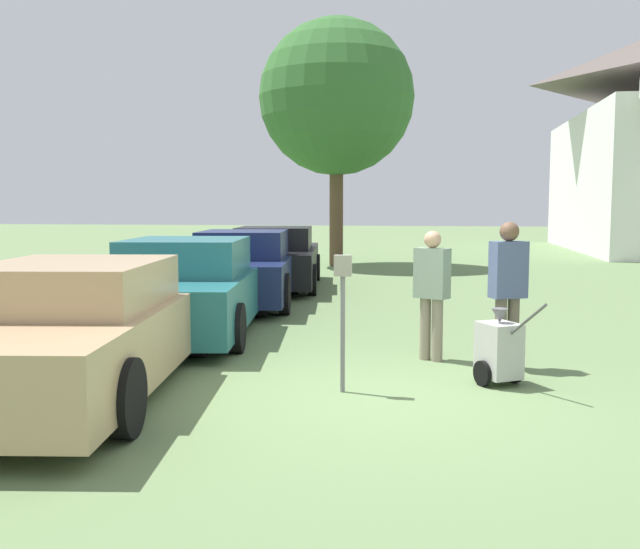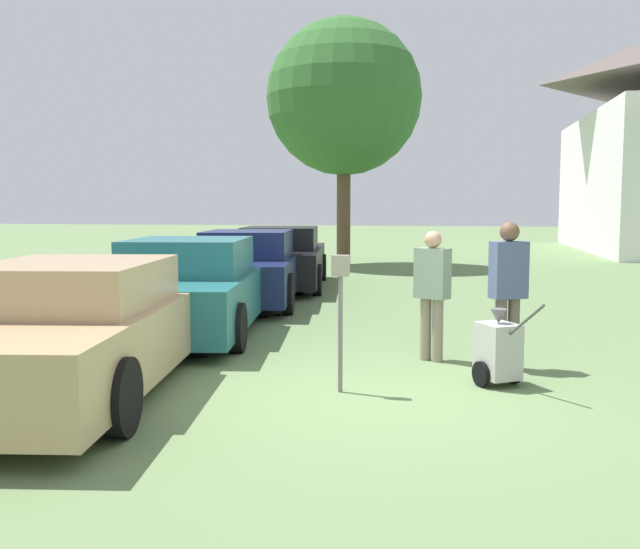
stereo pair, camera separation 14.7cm
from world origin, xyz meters
name	(u,v)px [view 1 (the left image)]	position (x,y,z in m)	size (l,w,h in m)	color
ground_plane	(377,398)	(0.00, 0.00, 0.00)	(120.00, 120.00, 0.00)	#607A4C
parked_car_tan	(81,329)	(-3.14, -0.14, 0.66)	(2.58, 5.38, 1.38)	tan
parked_car_teal	(189,289)	(-3.14, 3.29, 0.68)	(2.53, 5.08, 1.46)	#23666B
parked_car_navy	(245,269)	(-3.14, 6.61, 0.69)	(2.45, 5.02, 1.46)	#19234C
parked_car_black	(275,259)	(-3.14, 9.42, 0.68)	(2.54, 5.20, 1.45)	black
parking_meter	(343,298)	(-0.38, 0.18, 1.00)	(0.18, 0.09, 1.45)	slate
person_worker	(432,287)	(0.54, 1.89, 0.93)	(0.47, 0.40, 1.64)	gray
person_supervisor	(508,285)	(1.44, 1.59, 1.01)	(0.47, 0.37, 1.77)	#665B4C
equipment_cart	(499,350)	(1.27, 0.76, 0.39)	(0.67, 0.95, 1.00)	#B2B2AD
shade_tree	(337,98)	(-2.51, 15.67, 5.34)	(4.91, 4.91, 7.81)	brown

